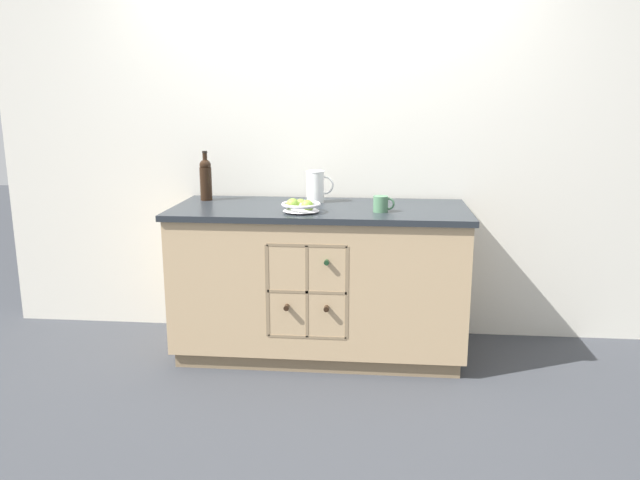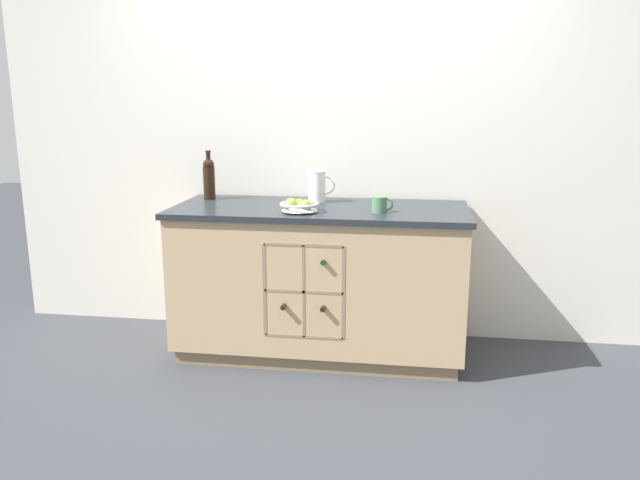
{
  "view_description": "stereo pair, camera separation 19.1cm",
  "coord_description": "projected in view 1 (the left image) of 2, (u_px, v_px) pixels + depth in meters",
  "views": [
    {
      "loc": [
        0.35,
        -3.66,
        1.57
      ],
      "look_at": [
        0.0,
        0.0,
        0.72
      ],
      "focal_mm": 35.0,
      "sensor_mm": 36.0,
      "label": 1
    },
    {
      "loc": [
        0.54,
        -3.64,
        1.57
      ],
      "look_at": [
        0.0,
        0.0,
        0.72
      ],
      "focal_mm": 35.0,
      "sensor_mm": 36.0,
      "label": 2
    }
  ],
  "objects": [
    {
      "name": "kitchen_island",
      "position": [
        320.0,
        280.0,
        3.83
      ],
      "size": [
        1.77,
        0.76,
        0.92
      ],
      "color": "#8B7354",
      "rests_on": "ground_plane"
    },
    {
      "name": "ceramic_mug",
      "position": [
        381.0,
        204.0,
        3.56
      ],
      "size": [
        0.12,
        0.09,
        0.09
      ],
      "color": "#4C7A56",
      "rests_on": "kitchen_island"
    },
    {
      "name": "white_pitcher",
      "position": [
        316.0,
        186.0,
        3.88
      ],
      "size": [
        0.17,
        0.11,
        0.2
      ],
      "color": "white",
      "rests_on": "kitchen_island"
    },
    {
      "name": "standing_wine_bottle",
      "position": [
        206.0,
        178.0,
        3.95
      ],
      "size": [
        0.08,
        0.08,
        0.31
      ],
      "color": "black",
      "rests_on": "kitchen_island"
    },
    {
      "name": "back_wall",
      "position": [
        326.0,
        143.0,
        4.06
      ],
      "size": [
        4.4,
        0.06,
        2.55
      ],
      "primitive_type": "cube",
      "color": "silver",
      "rests_on": "ground_plane"
    },
    {
      "name": "ground_plane",
      "position": [
        320.0,
        351.0,
        3.94
      ],
      "size": [
        14.0,
        14.0,
        0.0
      ],
      "primitive_type": "plane",
      "color": "#383A3F"
    },
    {
      "name": "fruit_bowl",
      "position": [
        301.0,
        206.0,
        3.55
      ],
      "size": [
        0.22,
        0.22,
        0.08
      ],
      "color": "silver",
      "rests_on": "kitchen_island"
    }
  ]
}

